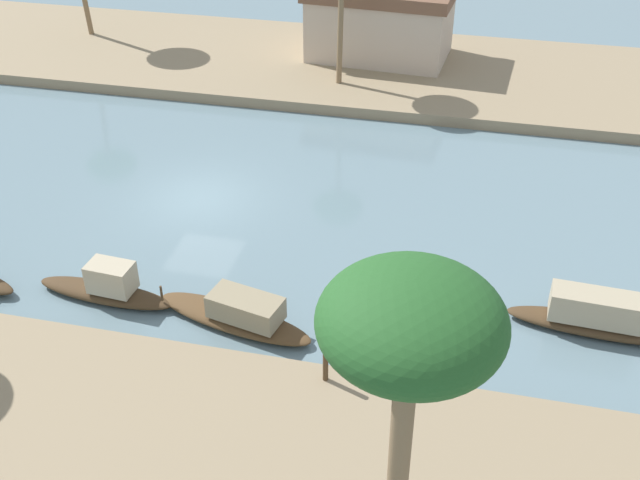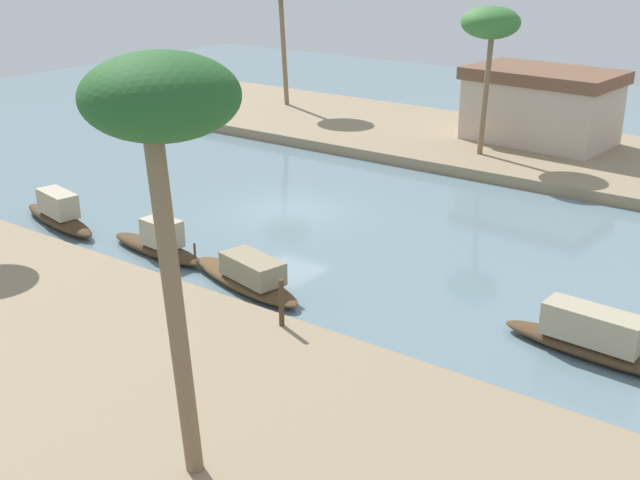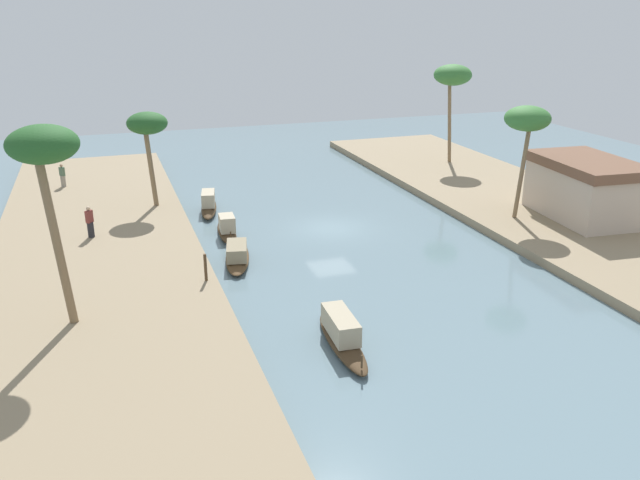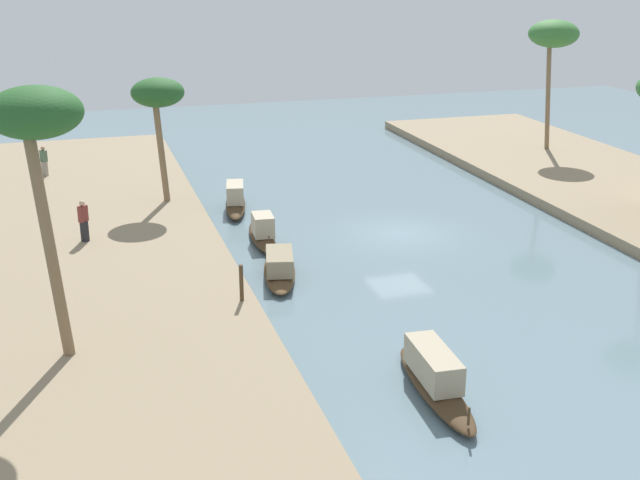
{
  "view_description": "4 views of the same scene",
  "coord_description": "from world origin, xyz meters",
  "px_view_note": "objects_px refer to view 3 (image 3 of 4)",
  "views": [
    {
      "loc": [
        9.53,
        -22.19,
        14.18
      ],
      "look_at": [
        5.03,
        -2.44,
        0.55
      ],
      "focal_mm": 43.0,
      "sensor_mm": 36.0,
      "label": 1
    },
    {
      "loc": [
        18.56,
        -23.14,
        10.08
      ],
      "look_at": [
        4.09,
        -3.44,
        0.77
      ],
      "focal_mm": 45.57,
      "sensor_mm": 36.0,
      "label": 2
    },
    {
      "loc": [
        34.2,
        -12.38,
        12.34
      ],
      "look_at": [
        4.51,
        -2.25,
        1.05
      ],
      "focal_mm": 36.52,
      "sensor_mm": 36.0,
      "label": 3
    },
    {
      "loc": [
        32.03,
        -13.36,
        11.54
      ],
      "look_at": [
        3.2,
        -4.67,
        1.19
      ],
      "focal_mm": 46.16,
      "sensor_mm": 36.0,
      "label": 4
    }
  ],
  "objects_px": {
    "sampan_near_left_bank": "(342,334)",
    "palm_tree_left_near": "(147,125)",
    "riverside_building": "(586,188)",
    "palm_tree_right_short": "(453,76)",
    "sampan_with_tall_canopy": "(227,229)",
    "palm_tree_right_tall": "(527,120)",
    "person_on_near_bank": "(90,224)",
    "sampan_with_red_awning": "(209,204)",
    "mooring_post": "(206,267)",
    "sampan_open_hull": "(237,255)",
    "palm_tree_left_far": "(44,152)",
    "person_by_mooring": "(63,177)"
  },
  "relations": [
    {
      "from": "sampan_near_left_bank",
      "to": "palm_tree_left_near",
      "type": "bearing_deg",
      "value": -162.34
    },
    {
      "from": "sampan_near_left_bank",
      "to": "riverside_building",
      "type": "relative_size",
      "value": 0.71
    },
    {
      "from": "sampan_near_left_bank",
      "to": "palm_tree_right_short",
      "type": "height_order",
      "value": "palm_tree_right_short"
    },
    {
      "from": "sampan_with_tall_canopy",
      "to": "palm_tree_right_tall",
      "type": "distance_m",
      "value": 18.16
    },
    {
      "from": "sampan_with_tall_canopy",
      "to": "riverside_building",
      "type": "height_order",
      "value": "riverside_building"
    },
    {
      "from": "sampan_with_tall_canopy",
      "to": "person_on_near_bank",
      "type": "xyz_separation_m",
      "value": [
        -0.9,
        -7.28,
        0.81
      ]
    },
    {
      "from": "sampan_with_red_awning",
      "to": "mooring_post",
      "type": "xyz_separation_m",
      "value": [
        12.17,
        -2.18,
        0.65
      ]
    },
    {
      "from": "sampan_near_left_bank",
      "to": "palm_tree_right_short",
      "type": "relative_size",
      "value": 0.68
    },
    {
      "from": "sampan_with_tall_canopy",
      "to": "sampan_open_hull",
      "type": "xyz_separation_m",
      "value": [
        4.14,
        -0.29,
        -0.04
      ]
    },
    {
      "from": "palm_tree_left_near",
      "to": "palm_tree_left_far",
      "type": "height_order",
      "value": "palm_tree_left_far"
    },
    {
      "from": "sampan_with_tall_canopy",
      "to": "person_on_near_bank",
      "type": "relative_size",
      "value": 2.52
    },
    {
      "from": "person_by_mooring",
      "to": "palm_tree_right_short",
      "type": "distance_m",
      "value": 29.8
    },
    {
      "from": "sampan_with_red_awning",
      "to": "sampan_near_left_bank",
      "type": "relative_size",
      "value": 0.93
    },
    {
      "from": "palm_tree_right_tall",
      "to": "riverside_building",
      "type": "height_order",
      "value": "palm_tree_right_tall"
    },
    {
      "from": "mooring_post",
      "to": "palm_tree_left_far",
      "type": "bearing_deg",
      "value": -67.52
    },
    {
      "from": "mooring_post",
      "to": "palm_tree_left_near",
      "type": "distance_m",
      "value": 13.79
    },
    {
      "from": "sampan_with_red_awning",
      "to": "palm_tree_left_near",
      "type": "relative_size",
      "value": 0.82
    },
    {
      "from": "sampan_open_hull",
      "to": "person_by_mooring",
      "type": "xyz_separation_m",
      "value": [
        -16.8,
        -8.72,
        0.77
      ]
    },
    {
      "from": "riverside_building",
      "to": "sampan_with_tall_canopy",
      "type": "bearing_deg",
      "value": -98.78
    },
    {
      "from": "person_by_mooring",
      "to": "palm_tree_right_tall",
      "type": "height_order",
      "value": "palm_tree_right_tall"
    },
    {
      "from": "sampan_with_red_awning",
      "to": "person_by_mooring",
      "type": "bearing_deg",
      "value": -119.54
    },
    {
      "from": "palm_tree_left_far",
      "to": "sampan_with_red_awning",
      "type": "bearing_deg",
      "value": 151.06
    },
    {
      "from": "palm_tree_right_short",
      "to": "riverside_building",
      "type": "height_order",
      "value": "palm_tree_right_short"
    },
    {
      "from": "person_on_near_bank",
      "to": "palm_tree_right_short",
      "type": "xyz_separation_m",
      "value": [
        -9.85,
        27.39,
        5.99
      ]
    },
    {
      "from": "sampan_near_left_bank",
      "to": "palm_tree_right_tall",
      "type": "distance_m",
      "value": 19.29
    },
    {
      "from": "sampan_with_red_awning",
      "to": "riverside_building",
      "type": "distance_m",
      "value": 22.97
    },
    {
      "from": "sampan_with_tall_canopy",
      "to": "person_on_near_bank",
      "type": "distance_m",
      "value": 7.38
    },
    {
      "from": "palm_tree_left_near",
      "to": "person_on_near_bank",
      "type": "bearing_deg",
      "value": -37.29
    },
    {
      "from": "palm_tree_left_far",
      "to": "palm_tree_right_short",
      "type": "relative_size",
      "value": 1.03
    },
    {
      "from": "person_by_mooring",
      "to": "riverside_building",
      "type": "xyz_separation_m",
      "value": [
        17.44,
        29.51,
        1.09
      ]
    },
    {
      "from": "person_by_mooring",
      "to": "mooring_post",
      "type": "bearing_deg",
      "value": 157.32
    },
    {
      "from": "palm_tree_left_near",
      "to": "palm_tree_right_tall",
      "type": "distance_m",
      "value": 22.4
    },
    {
      "from": "sampan_with_red_awning",
      "to": "palm_tree_right_short",
      "type": "bearing_deg",
      "value": 116.82
    },
    {
      "from": "person_on_near_bank",
      "to": "palm_tree_left_far",
      "type": "bearing_deg",
      "value": 38.32
    },
    {
      "from": "sampan_with_red_awning",
      "to": "sampan_near_left_bank",
      "type": "xyz_separation_m",
      "value": [
        19.05,
        1.86,
        0.02
      ]
    },
    {
      "from": "sampan_near_left_bank",
      "to": "palm_tree_right_tall",
      "type": "height_order",
      "value": "palm_tree_right_tall"
    },
    {
      "from": "sampan_with_tall_canopy",
      "to": "palm_tree_right_tall",
      "type": "bearing_deg",
      "value": 82.32
    },
    {
      "from": "palm_tree_right_short",
      "to": "palm_tree_right_tall",
      "type": "bearing_deg",
      "value": -12.9
    },
    {
      "from": "person_on_near_bank",
      "to": "palm_tree_left_far",
      "type": "relative_size",
      "value": 0.22
    },
    {
      "from": "person_by_mooring",
      "to": "palm_tree_right_tall",
      "type": "distance_m",
      "value": 30.92
    },
    {
      "from": "sampan_near_left_bank",
      "to": "riverside_building",
      "type": "xyz_separation_m",
      "value": [
        -9.21,
        18.82,
        1.77
      ]
    },
    {
      "from": "sampan_open_hull",
      "to": "riverside_building",
      "type": "height_order",
      "value": "riverside_building"
    },
    {
      "from": "person_by_mooring",
      "to": "sampan_with_red_awning",
      "type": "bearing_deg",
      "value": -171.99
    },
    {
      "from": "sampan_open_hull",
      "to": "palm_tree_left_near",
      "type": "xyz_separation_m",
      "value": [
        -10.05,
        -3.17,
        5.15
      ]
    },
    {
      "from": "palm_tree_left_near",
      "to": "mooring_post",
      "type": "bearing_deg",
      "value": 4.87
    },
    {
      "from": "palm_tree_left_near",
      "to": "sampan_with_red_awning",
      "type": "bearing_deg",
      "value": 75.51
    },
    {
      "from": "sampan_with_red_awning",
      "to": "palm_tree_left_near",
      "type": "bearing_deg",
      "value": -93.34
    },
    {
      "from": "palm_tree_right_tall",
      "to": "sampan_open_hull",
      "type": "bearing_deg",
      "value": -87.96
    },
    {
      "from": "person_by_mooring",
      "to": "riverside_building",
      "type": "bearing_deg",
      "value": -161.87
    },
    {
      "from": "mooring_post",
      "to": "palm_tree_left_far",
      "type": "height_order",
      "value": "palm_tree_left_far"
    }
  ]
}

